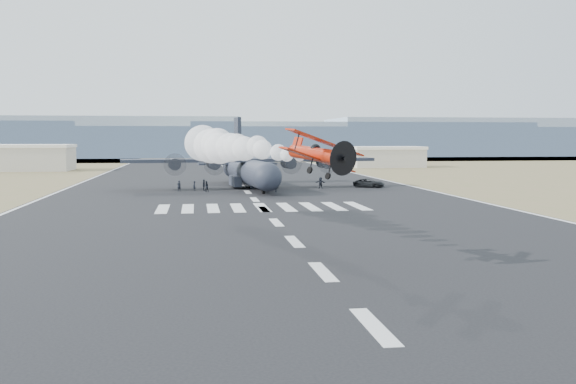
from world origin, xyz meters
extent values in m
plane|color=black|center=(0.00, 0.00, 0.00)|extent=(500.00, 500.00, 0.00)
cube|color=olive|center=(0.00, 230.00, 0.00)|extent=(500.00, 80.00, 0.00)
cube|color=#889BAD|center=(-65.00, 260.00, 8.50)|extent=(150.00, 50.00, 17.00)
cube|color=#889BAD|center=(0.00, 260.00, 6.50)|extent=(150.00, 50.00, 13.00)
cube|color=#889BAD|center=(65.00, 260.00, 7.50)|extent=(150.00, 50.00, 15.00)
cube|color=#889BAD|center=(130.00, 260.00, 8.50)|extent=(150.00, 50.00, 17.00)
cube|color=#ACA799|center=(-52.00, 145.00, 3.00)|extent=(24.00, 14.00, 6.00)
cube|color=white|center=(-52.00, 145.00, 6.30)|extent=(24.50, 14.50, 0.80)
cube|color=#ACA799|center=(46.00, 150.00, 2.60)|extent=(20.00, 12.00, 5.20)
cube|color=white|center=(46.00, 150.00, 5.50)|extent=(20.50, 12.50, 0.80)
cylinder|color=#AA230B|center=(0.00, 14.50, 7.46)|extent=(2.13, 5.14, 0.91)
sphere|color=black|center=(-0.05, 14.70, 7.81)|extent=(0.71, 0.71, 0.71)
cylinder|color=black|center=(0.60, 12.14, 7.46)|extent=(1.13, 0.84, 1.01)
cylinder|color=black|center=(0.69, 11.80, 7.46)|extent=(2.17, 0.58, 2.23)
cube|color=#AA230B|center=(0.10, 14.11, 7.10)|extent=(5.93, 2.43, 1.83)
cube|color=#AA230B|center=(0.18, 13.81, 8.32)|extent=(6.12, 2.47, 1.89)
cube|color=#AA230B|center=(-0.57, 16.76, 7.97)|extent=(0.32, 0.91, 1.01)
cube|color=#AA230B|center=(-0.57, 16.76, 7.46)|extent=(2.14, 1.19, 0.08)
cylinder|color=black|center=(-0.58, 13.52, 6.24)|extent=(0.23, 0.46, 0.45)
cylinder|color=black|center=(0.99, 13.92, 6.24)|extent=(0.23, 0.46, 0.45)
sphere|color=white|center=(-0.62, 16.96, 7.46)|extent=(0.71, 0.71, 0.71)
sphere|color=white|center=(-1.22, 19.32, 7.49)|extent=(1.00, 1.00, 1.00)
sphere|color=white|center=(-1.82, 21.67, 7.52)|extent=(1.30, 1.30, 1.30)
sphere|color=white|center=(-2.42, 24.03, 7.55)|extent=(1.59, 1.59, 1.59)
sphere|color=white|center=(-3.02, 26.39, 7.58)|extent=(1.89, 1.89, 1.89)
sphere|color=white|center=(-3.62, 28.75, 7.61)|extent=(2.18, 2.18, 2.18)
sphere|color=white|center=(-4.22, 31.11, 7.64)|extent=(2.48, 2.48, 2.48)
sphere|color=white|center=(-4.81, 33.47, 7.67)|extent=(2.77, 2.77, 2.77)
sphere|color=white|center=(-5.41, 35.82, 7.70)|extent=(3.07, 3.07, 3.07)
sphere|color=white|center=(-6.01, 38.18, 7.73)|extent=(3.36, 3.36, 3.36)
sphere|color=white|center=(-6.61, 40.54, 7.76)|extent=(3.66, 3.66, 3.66)
sphere|color=white|center=(-7.21, 42.90, 7.79)|extent=(3.95, 3.95, 3.95)
cylinder|color=#1F212F|center=(1.04, 80.33, 2.75)|extent=(7.03, 29.89, 4.23)
sphere|color=#1F212F|center=(2.44, 65.59, 2.75)|extent=(4.23, 4.23, 4.23)
cone|color=#1F212F|center=(-0.37, 95.08, 2.75)|extent=(4.82, 6.72, 4.23)
cube|color=#1F212F|center=(1.14, 79.28, 4.76)|extent=(42.55, 8.44, 0.53)
cylinder|color=#1F212F|center=(-11.45, 77.55, 4.23)|extent=(2.28, 4.18, 1.90)
cylinder|color=#3F3F44|center=(-11.25, 75.44, 4.23)|extent=(3.59, 0.39, 3.60)
cylinder|color=#1F212F|center=(-5.13, 78.15, 4.23)|extent=(2.28, 4.18, 1.90)
cylinder|color=#3F3F44|center=(-4.93, 76.04, 4.23)|extent=(3.59, 0.39, 3.60)
cylinder|color=#1F212F|center=(7.51, 79.35, 4.23)|extent=(2.28, 4.18, 1.90)
cylinder|color=#3F3F44|center=(7.71, 77.25, 4.23)|extent=(3.59, 0.39, 3.60)
cylinder|color=#1F212F|center=(13.83, 79.96, 4.23)|extent=(2.28, 4.18, 1.90)
cylinder|color=#3F3F44|center=(14.03, 77.85, 4.23)|extent=(3.59, 0.39, 3.60)
cube|color=#1F212F|center=(-0.17, 92.97, 8.04)|extent=(1.08, 4.80, 8.46)
cube|color=#1F212F|center=(-0.22, 93.50, 3.60)|extent=(15.05, 4.57, 0.37)
cube|color=#1F212F|center=(-1.38, 81.16, 1.16)|extent=(1.87, 6.44, 1.69)
cylinder|color=black|center=(-1.38, 81.16, 0.58)|extent=(0.64, 1.21, 1.16)
cube|color=#1F212F|center=(3.25, 81.61, 1.16)|extent=(1.87, 6.44, 1.69)
cylinder|color=black|center=(3.25, 81.61, 0.58)|extent=(0.64, 1.21, 1.16)
cylinder|color=black|center=(2.14, 68.75, 0.48)|extent=(0.51, 0.99, 0.95)
imported|color=black|center=(21.39, 78.74, 0.74)|extent=(5.86, 4.76, 1.48)
imported|color=black|center=(-10.68, 75.05, 0.86)|extent=(0.77, 0.71, 1.72)
imported|color=black|center=(-6.42, 73.92, 0.85)|extent=(0.96, 0.77, 1.70)
imported|color=black|center=(4.44, 71.42, 0.84)|extent=(1.06, 1.16, 1.67)
imported|color=black|center=(-6.74, 75.73, 0.91)|extent=(0.75, 1.16, 1.83)
imported|color=black|center=(1.17, 78.22, 0.94)|extent=(0.65, 0.97, 1.88)
imported|color=black|center=(12.69, 77.60, 0.95)|extent=(1.83, 1.26, 1.90)
imported|color=black|center=(-8.27, 74.97, 0.81)|extent=(0.70, 0.75, 1.63)
imported|color=black|center=(4.34, 76.62, 0.86)|extent=(0.94, 0.98, 1.73)
camera|label=1|loc=(-7.97, -27.74, 8.61)|focal=40.00mm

